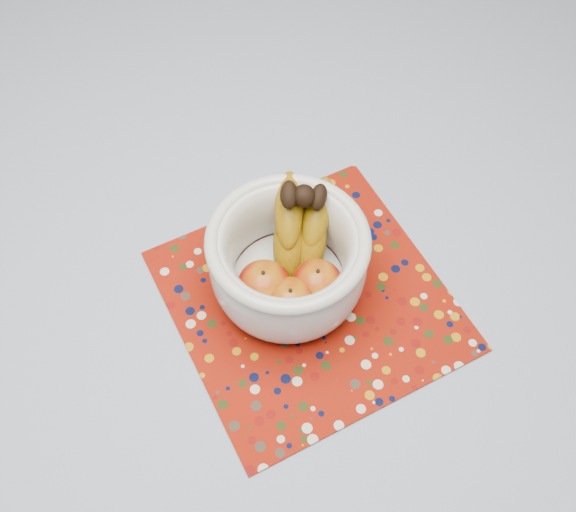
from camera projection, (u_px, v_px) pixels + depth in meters
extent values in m
plane|color=#2D2826|center=(258.00, 432.00, 1.61)|extent=(4.00, 4.00, 0.00)
cube|color=brown|center=(239.00, 278.00, 1.00)|extent=(1.20, 1.20, 0.04)
cylinder|color=brown|center=(39.00, 163.00, 1.60)|extent=(0.06, 0.06, 0.71)
cylinder|color=brown|center=(485.00, 168.00, 1.59)|extent=(0.06, 0.06, 0.71)
cube|color=#6378A6|center=(238.00, 270.00, 0.98)|extent=(1.32, 1.32, 0.01)
cube|color=maroon|center=(309.00, 300.00, 0.94)|extent=(0.49, 0.49, 0.00)
cylinder|color=silver|center=(288.00, 285.00, 0.94)|extent=(0.11, 0.11, 0.01)
cylinder|color=silver|center=(288.00, 281.00, 0.94)|extent=(0.16, 0.16, 0.01)
torus|color=silver|center=(288.00, 240.00, 0.85)|extent=(0.21, 0.21, 0.02)
ellipsoid|color=#780605|center=(264.00, 286.00, 0.89)|extent=(0.07, 0.07, 0.07)
ellipsoid|color=#780605|center=(317.00, 283.00, 0.89)|extent=(0.07, 0.07, 0.06)
ellipsoid|color=#780605|center=(290.00, 303.00, 0.88)|extent=(0.07, 0.07, 0.06)
sphere|color=black|center=(304.00, 196.00, 0.87)|extent=(0.03, 0.03, 0.03)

